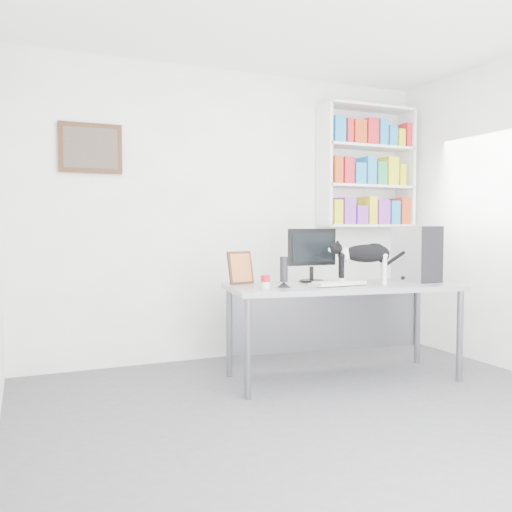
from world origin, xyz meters
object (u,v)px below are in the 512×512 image
Objects in this scene: monitor at (312,255)px; keyboard at (338,283)px; leaning_print at (240,267)px; bookshelf at (367,167)px; desk at (343,332)px; cat at (364,264)px; speaker at (284,271)px; soup_can at (265,282)px; pc_tower at (416,254)px.

keyboard is (0.05, -0.33, -0.21)m from monitor.
bookshelf is at bearing 8.62° from leaning_print.
cat is at bearing -27.57° from desk.
soup_can is (-0.17, -0.03, -0.07)m from speaker.
pc_tower is (-0.16, -0.97, -0.84)m from bookshelf.
keyboard is at bearing -43.71° from leaning_print.
cat reaches higher than keyboard.
speaker is (-0.54, -0.02, 0.51)m from desk.
monitor is at bearing 94.67° from keyboard.
cat reaches higher than leaning_print.
speaker is 2.42× the size of soup_can.
bookshelf is 12.21× the size of soup_can.
pc_tower is 0.58m from cat.
keyboard is 0.81× the size of cat.
soup_can is (-1.58, -1.00, -1.03)m from bookshelf.
speaker is 0.68m from cat.
bookshelf reaches higher than pc_tower.
leaning_print is (-0.61, 0.09, -0.09)m from monitor.
desk is at bearing 24.62° from speaker.
desk is 4.05× the size of monitor.
cat is at bearing -12.45° from keyboard.
cat is (0.68, -0.08, 0.05)m from speaker.
bookshelf reaches higher than soup_can.
cat is at bearing -165.44° from pc_tower.
bookshelf is 1.75m from keyboard.
monitor is at bearing 168.99° from pc_tower.
monitor is 1.03× the size of keyboard.
speaker is (-0.40, -0.28, -0.11)m from monitor.
monitor is 1.87× the size of speaker.
cat is at bearing -3.16° from soup_can.
pc_tower is 1.51m from leaning_print.
bookshelf is 0.67× the size of desk.
desk is 3.92× the size of pc_tower.
desk is at bearing -36.45° from leaning_print.
keyboard is 0.47m from speaker.
leaning_print is at bearing 176.73° from cat.
leaning_print is (-0.21, 0.37, 0.01)m from speaker.
pc_tower is at bearing 30.57° from cat.
speaker is (-1.41, -0.96, -0.96)m from bookshelf.
desk is 18.25× the size of soup_can.
monitor is 0.83× the size of cat.
cat is (0.23, -0.03, 0.15)m from keyboard.
speaker reaches higher than soup_can.
pc_tower is at bearing 22.55° from speaker.
desk is 0.58m from cat.
speaker is at bearing -71.42° from leaning_print.
monitor is 0.90m from pc_tower.
pc_tower is at bearing -99.45° from bookshelf.
pc_tower reaches higher than cat.
monitor reaches higher than cat.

